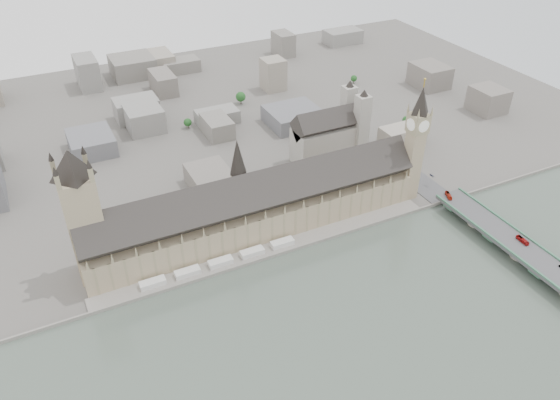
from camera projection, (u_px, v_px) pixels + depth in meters
name	position (u px, v px, depth m)	size (l,w,h in m)	color
ground	(267.00, 245.00, 416.44)	(900.00, 900.00, 0.00)	#595651
embankment_wall	(275.00, 255.00, 404.47)	(600.00, 1.50, 3.00)	gray
river_terrace	(271.00, 250.00, 410.31)	(270.00, 15.00, 2.00)	gray
terrace_tents	(221.00, 262.00, 394.38)	(118.00, 7.00, 4.00)	silver
palace_of_westminster	(255.00, 208.00, 418.27)	(265.00, 40.73, 55.44)	gray
elizabeth_tower	(416.00, 136.00, 440.11)	(17.00, 17.00, 107.50)	gray
victoria_tower	(82.00, 210.00, 360.10)	(30.00, 30.00, 100.00)	gray
central_tower	(238.00, 168.00, 399.48)	(13.00, 13.00, 48.00)	#9B8C6B
westminster_bridge	(512.00, 246.00, 407.84)	(25.00, 325.00, 10.25)	#474749
westminster_abbey	(330.00, 135.00, 513.31)	(68.00, 36.00, 64.00)	gray
city_skyline_inland	(170.00, 103.00, 587.46)	(720.00, 360.00, 38.00)	gray
park_trees	(225.00, 201.00, 453.06)	(110.00, 30.00, 15.00)	#1B4D1D
red_bus_north	(448.00, 195.00, 452.06)	(2.63, 11.22, 3.13)	red
red_bus_south	(522.00, 240.00, 402.88)	(2.62, 11.20, 3.12)	#AD1615
car_approach	(432.00, 175.00, 479.84)	(1.91, 4.71, 1.37)	gray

